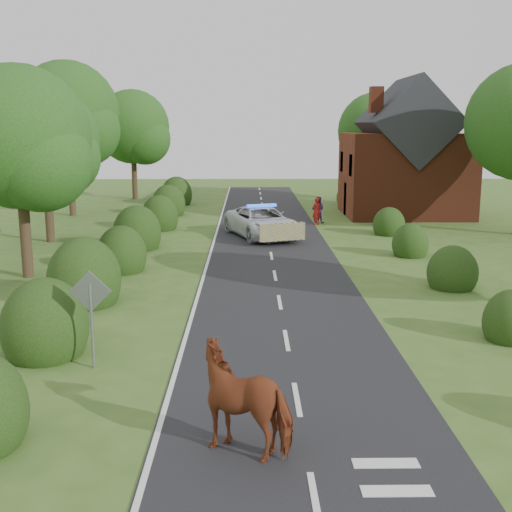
{
  "coord_description": "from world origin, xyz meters",
  "views": [
    {
      "loc": [
        -1.08,
        -13.39,
        6.03
      ],
      "look_at": [
        -0.8,
        9.73,
        1.3
      ],
      "focal_mm": 45.0,
      "sensor_mm": 36.0,
      "label": 1
    }
  ],
  "objects_px": {
    "pedestrian_red": "(316,211)",
    "pedestrian_purple": "(318,210)",
    "cow": "(248,405)",
    "police_van": "(262,222)",
    "road_sign": "(91,305)"
  },
  "relations": [
    {
      "from": "police_van",
      "to": "pedestrian_red",
      "type": "xyz_separation_m",
      "value": [
        3.44,
        4.35,
        0.01
      ]
    },
    {
      "from": "cow",
      "to": "pedestrian_purple",
      "type": "height_order",
      "value": "cow"
    },
    {
      "from": "police_van",
      "to": "pedestrian_purple",
      "type": "relative_size",
      "value": 3.92
    },
    {
      "from": "police_van",
      "to": "pedestrian_purple",
      "type": "height_order",
      "value": "police_van"
    },
    {
      "from": "police_van",
      "to": "pedestrian_purple",
      "type": "xyz_separation_m",
      "value": [
        3.64,
        5.15,
        0.0
      ]
    },
    {
      "from": "road_sign",
      "to": "police_van",
      "type": "distance_m",
      "value": 19.87
    },
    {
      "from": "road_sign",
      "to": "cow",
      "type": "bearing_deg",
      "value": -46.28
    },
    {
      "from": "police_van",
      "to": "cow",
      "type": "bearing_deg",
      "value": -111.16
    },
    {
      "from": "cow",
      "to": "pedestrian_red",
      "type": "xyz_separation_m",
      "value": [
        4.19,
        27.73,
        -0.0
      ]
    },
    {
      "from": "road_sign",
      "to": "police_van",
      "type": "height_order",
      "value": "road_sign"
    },
    {
      "from": "pedestrian_red",
      "to": "pedestrian_purple",
      "type": "height_order",
      "value": "pedestrian_red"
    },
    {
      "from": "cow",
      "to": "pedestrian_red",
      "type": "distance_m",
      "value": 28.05
    },
    {
      "from": "road_sign",
      "to": "pedestrian_red",
      "type": "distance_m",
      "value": 25.01
    },
    {
      "from": "road_sign",
      "to": "cow",
      "type": "distance_m",
      "value": 5.71
    },
    {
      "from": "pedestrian_red",
      "to": "pedestrian_purple",
      "type": "distance_m",
      "value": 0.82
    }
  ]
}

